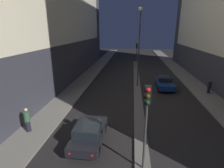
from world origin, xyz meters
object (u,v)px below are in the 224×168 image
at_px(pedestrian_on_left_sidewalk, 27,119).
at_px(pedestrian_on_right_sidewalk, 209,86).
at_px(street_lamp, 139,39).
at_px(car_right_lane, 164,83).
at_px(car_left_lane, 89,133).
at_px(traffic_light_near, 147,110).
at_px(traffic_light_mid, 137,50).

xyz_separation_m(pedestrian_on_left_sidewalk, pedestrian_on_right_sidewalk, (15.94, 9.79, -0.14)).
bearing_deg(street_lamp, car_right_lane, -3.87).
distance_m(car_right_lane, pedestrian_on_right_sidewalk, 4.93).
bearing_deg(car_left_lane, pedestrian_on_right_sidewalk, 42.40).
height_order(traffic_light_near, traffic_light_mid, same).
xyz_separation_m(traffic_light_near, car_right_lane, (3.36, 13.92, -2.71)).
distance_m(traffic_light_mid, car_right_lane, 12.68).
bearing_deg(traffic_light_mid, street_lamp, -90.00).
bearing_deg(traffic_light_near, pedestrian_on_left_sidewalk, 162.14).
height_order(street_lamp, car_right_lane, street_lamp).
distance_m(traffic_light_mid, car_left_lane, 24.29).
xyz_separation_m(traffic_light_mid, pedestrian_on_right_sidewalk, (8.02, -13.51, -2.53)).
bearing_deg(pedestrian_on_right_sidewalk, car_right_lane, 161.25).
bearing_deg(pedestrian_on_left_sidewalk, traffic_light_mid, 71.24).
height_order(traffic_light_near, pedestrian_on_left_sidewalk, traffic_light_near).
relative_size(traffic_light_mid, car_left_lane, 1.13).
relative_size(pedestrian_on_left_sidewalk, pedestrian_on_right_sidewalk, 1.16).
relative_size(traffic_light_near, car_left_lane, 1.13).
bearing_deg(traffic_light_near, street_lamp, 90.00).
xyz_separation_m(traffic_light_near, pedestrian_on_right_sidewalk, (8.02, 12.34, -2.53)).
height_order(traffic_light_mid, pedestrian_on_right_sidewalk, traffic_light_mid).
height_order(traffic_light_near, car_right_lane, traffic_light_near).
xyz_separation_m(traffic_light_mid, car_right_lane, (3.36, -11.92, -2.71)).
distance_m(traffic_light_near, traffic_light_mid, 25.85).
bearing_deg(pedestrian_on_right_sidewalk, street_lamp, 167.28).
height_order(pedestrian_on_left_sidewalk, pedestrian_on_right_sidewalk, pedestrian_on_left_sidewalk).
distance_m(street_lamp, pedestrian_on_left_sidewalk, 14.88).
distance_m(pedestrian_on_left_sidewalk, pedestrian_on_right_sidewalk, 18.70).
height_order(traffic_light_near, car_left_lane, traffic_light_near).
bearing_deg(traffic_light_mid, car_left_lane, -97.99).
distance_m(car_left_lane, pedestrian_on_right_sidewalk, 15.41).
xyz_separation_m(street_lamp, car_right_lane, (3.36, -0.23, -5.25)).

